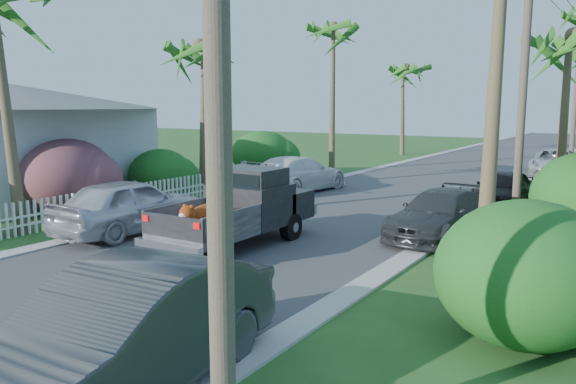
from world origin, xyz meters
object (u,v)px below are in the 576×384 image
Objects in this scene: house_left at (7,145)px; parked_car_rf at (502,189)px; utility_pole_c at (576,89)px; parked_car_ln at (130,206)px; utility_pole_a at (216,11)px; palm_l_b at (202,46)px; palm_l_c at (333,28)px; parked_car_lf at (298,174)px; pickup_truck at (244,207)px; parked_car_rn at (124,335)px; palm_r_b at (570,37)px; parked_car_rd at (555,163)px; parked_car_rm at (440,215)px; utility_pole_b at (524,77)px; palm_l_d at (404,68)px.

parked_car_rf is at bearing 25.48° from house_left.
parked_car_rf is 13.21m from utility_pole_c.
utility_pole_c is (9.20, 22.99, 3.78)m from parked_car_ln.
house_left is 1.00× the size of utility_pole_a.
palm_l_b is 20.30m from utility_pole_c.
palm_l_c reaches higher than utility_pole_a.
parked_car_ln is 0.90× the size of parked_car_lf.
utility_pole_a reaches higher than house_left.
pickup_truck is 8.16m from parked_car_rn.
parked_car_rn is at bearing -27.23° from house_left.
palm_r_b reaches higher than parked_car_rn.
utility_pole_a reaches higher than parked_car_rn.
utility_pole_a reaches higher than pickup_truck.
parked_car_ln is 0.53× the size of utility_pole_c.
pickup_truck is 21.42m from parked_car_rd.
utility_pole_c reaches higher than palm_r_b.
house_left is (-17.24, -2.36, 1.46)m from parked_car_rm.
palm_r_b is at bearing 72.18° from parked_car_rm.
parked_car_rm is 5.53m from utility_pole_b.
parked_car_ln is at bearing -135.58° from palm_r_b.
palm_r_b is at bearing -134.92° from parked_car_ln.
parked_car_rn is at bearing -63.79° from pickup_truck.
utility_pole_a is (9.20, -7.01, 3.78)m from parked_car_ln.
palm_l_c is (-2.40, 16.99, 7.09)m from parked_car_ln.
parked_car_lf is 0.74× the size of palm_r_b.
parked_car_rn reaches higher than parked_car_rm.
utility_pole_a is at bearing -93.37° from palm_r_b.
palm_l_c is 1.02× the size of utility_pole_b.
utility_pole_a is at bearing -48.47° from palm_l_b.
parked_car_ln is at bearing 142.71° from utility_pole_a.
palm_l_b is at bearing 131.53° from utility_pole_a.
parked_car_rd is 0.54× the size of palm_l_c.
palm_l_b reaches higher than house_left.
palm_l_c is at bearing 142.19° from utility_pole_b.
palm_l_d is (-11.17, 18.58, 5.77)m from parked_car_rf.
palm_r_b is at bearing 54.41° from pickup_truck.
parked_car_ln is at bearing -146.01° from parked_car_rm.
palm_r_b is at bearing 63.43° from utility_pole_b.
utility_pole_b is at bearing -138.35° from parked_car_ln.
parked_car_rm is at bearing -110.52° from utility_pole_b.
parked_car_ln is 0.62× the size of palm_l_d.
utility_pole_b is at bearing 52.22° from pickup_truck.
pickup_truck is 0.66× the size of palm_l_d.
parked_car_rm is 0.50× the size of utility_pole_a.
palm_r_b is at bearing -29.05° from palm_l_c.
parked_car_rn is at bearing -67.82° from palm_l_c.
palm_l_d is at bearing 128.07° from parked_car_rf.
palm_l_d reaches higher than parked_car_lf.
parked_car_rd is at bearing 91.20° from utility_pole_a.
parked_car_rm is 17.46m from house_left.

